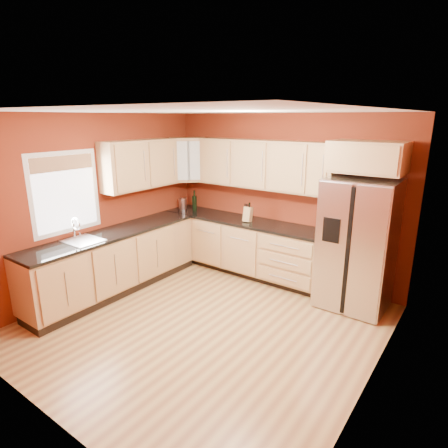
% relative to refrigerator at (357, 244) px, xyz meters
% --- Properties ---
extents(floor, '(4.00, 4.00, 0.00)m').
position_rel_refrigerator_xyz_m(floor, '(-1.35, -1.62, -0.89)').
color(floor, '#916038').
rests_on(floor, ground).
extents(ceiling, '(4.00, 4.00, 0.00)m').
position_rel_refrigerator_xyz_m(ceiling, '(-1.35, -1.62, 1.71)').
color(ceiling, silver).
rests_on(ceiling, wall_back).
extents(wall_back, '(4.00, 0.04, 2.60)m').
position_rel_refrigerator_xyz_m(wall_back, '(-1.35, 0.38, 0.41)').
color(wall_back, maroon).
rests_on(wall_back, floor).
extents(wall_front, '(4.00, 0.04, 2.60)m').
position_rel_refrigerator_xyz_m(wall_front, '(-1.35, -3.62, 0.41)').
color(wall_front, maroon).
rests_on(wall_front, floor).
extents(wall_left, '(0.04, 4.00, 2.60)m').
position_rel_refrigerator_xyz_m(wall_left, '(-3.35, -1.62, 0.41)').
color(wall_left, maroon).
rests_on(wall_left, floor).
extents(wall_right, '(0.04, 4.00, 2.60)m').
position_rel_refrigerator_xyz_m(wall_right, '(0.65, -1.62, 0.41)').
color(wall_right, maroon).
rests_on(wall_right, floor).
extents(base_cabinets_back, '(2.90, 0.60, 0.88)m').
position_rel_refrigerator_xyz_m(base_cabinets_back, '(-1.90, 0.07, -0.45)').
color(base_cabinets_back, tan).
rests_on(base_cabinets_back, floor).
extents(base_cabinets_left, '(0.60, 2.80, 0.88)m').
position_rel_refrigerator_xyz_m(base_cabinets_left, '(-3.05, -1.62, -0.45)').
color(base_cabinets_left, tan).
rests_on(base_cabinets_left, floor).
extents(countertop_back, '(2.90, 0.62, 0.04)m').
position_rel_refrigerator_xyz_m(countertop_back, '(-1.90, 0.06, 0.01)').
color(countertop_back, black).
rests_on(countertop_back, base_cabinets_back).
extents(countertop_left, '(0.62, 2.80, 0.04)m').
position_rel_refrigerator_xyz_m(countertop_left, '(-3.04, -1.62, 0.01)').
color(countertop_left, black).
rests_on(countertop_left, base_cabinets_left).
extents(upper_cabinets_back, '(2.30, 0.33, 0.75)m').
position_rel_refrigerator_xyz_m(upper_cabinets_back, '(-1.60, 0.21, 0.94)').
color(upper_cabinets_back, tan).
rests_on(upper_cabinets_back, wall_back).
extents(upper_cabinets_left, '(0.33, 1.35, 0.75)m').
position_rel_refrigerator_xyz_m(upper_cabinets_left, '(-3.19, -0.90, 0.94)').
color(upper_cabinets_left, tan).
rests_on(upper_cabinets_left, wall_left).
extents(corner_upper_cabinet, '(0.67, 0.67, 0.75)m').
position_rel_refrigerator_xyz_m(corner_upper_cabinet, '(-3.02, 0.04, 0.94)').
color(corner_upper_cabinet, tan).
rests_on(corner_upper_cabinet, wall_back).
extents(over_fridge_cabinet, '(0.92, 0.60, 0.40)m').
position_rel_refrigerator_xyz_m(over_fridge_cabinet, '(0.00, 0.07, 1.16)').
color(over_fridge_cabinet, tan).
rests_on(over_fridge_cabinet, wall_back).
extents(refrigerator, '(0.90, 0.75, 1.78)m').
position_rel_refrigerator_xyz_m(refrigerator, '(0.00, 0.00, 0.00)').
color(refrigerator, silver).
rests_on(refrigerator, floor).
extents(window, '(0.03, 0.90, 1.00)m').
position_rel_refrigerator_xyz_m(window, '(-3.33, -2.12, 0.66)').
color(window, white).
rests_on(window, wall_left).
extents(sink_faucet, '(0.50, 0.42, 0.30)m').
position_rel_refrigerator_xyz_m(sink_faucet, '(-3.04, -2.12, 0.18)').
color(sink_faucet, silver).
rests_on(sink_faucet, countertop_left).
extents(canister_left, '(0.17, 0.17, 0.21)m').
position_rel_refrigerator_xyz_m(canister_left, '(-3.17, 0.05, 0.13)').
color(canister_left, silver).
rests_on(canister_left, countertop_back).
extents(canister_right, '(0.14, 0.14, 0.18)m').
position_rel_refrigerator_xyz_m(canister_right, '(-3.20, 0.05, 0.12)').
color(canister_right, silver).
rests_on(canister_right, countertop_back).
extents(wine_bottle_a, '(0.08, 0.08, 0.31)m').
position_rel_refrigerator_xyz_m(wine_bottle_a, '(-1.73, 0.03, 0.19)').
color(wine_bottle_a, black).
rests_on(wine_bottle_a, countertop_back).
extents(wine_bottle_b, '(0.11, 0.11, 0.37)m').
position_rel_refrigerator_xyz_m(wine_bottle_b, '(-2.91, 0.07, 0.21)').
color(wine_bottle_b, black).
rests_on(wine_bottle_b, countertop_back).
extents(knife_block, '(0.13, 0.12, 0.24)m').
position_rel_refrigerator_xyz_m(knife_block, '(-1.75, 0.02, 0.15)').
color(knife_block, tan).
rests_on(knife_block, countertop_back).
extents(soap_dispenser, '(0.09, 0.09, 0.20)m').
position_rel_refrigerator_xyz_m(soap_dispenser, '(-0.58, 0.08, 0.13)').
color(soap_dispenser, white).
rests_on(soap_dispenser, countertop_back).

